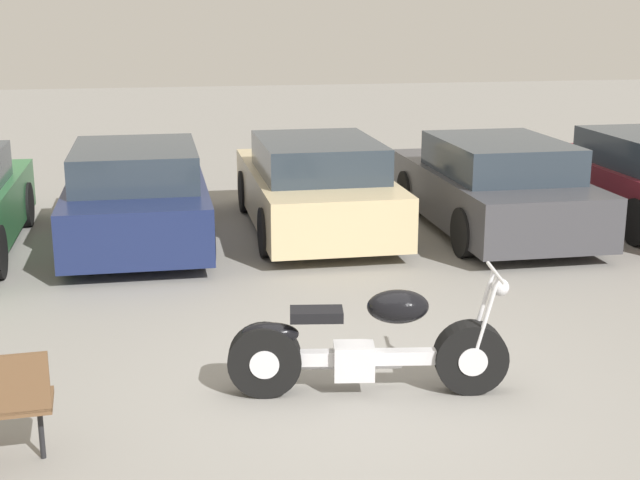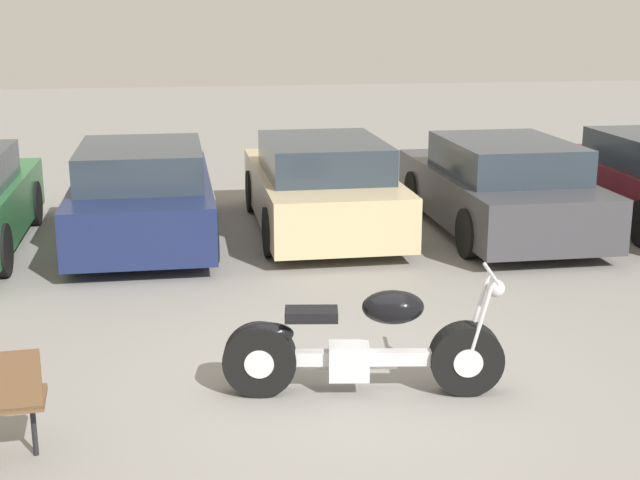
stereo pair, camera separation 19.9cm
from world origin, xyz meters
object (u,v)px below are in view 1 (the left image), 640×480
Objects in this scene: motorcycle at (365,347)px; parked_car_navy at (137,195)px; parked_car_champagne at (315,187)px; parked_car_dark_grey at (493,187)px.

parked_car_navy is at bearing 109.36° from motorcycle.
motorcycle is at bearing -96.05° from parked_car_champagne.
parked_car_dark_grey is at bearing 58.76° from motorcycle.
parked_car_champagne is 1.00× the size of parked_car_dark_grey.
parked_car_dark_grey reaches higher than motorcycle.
parked_car_dark_grey is (3.14, 5.18, 0.24)m from motorcycle.
parked_car_navy and parked_car_dark_grey have the same top height.
motorcycle is at bearing -70.64° from parked_car_navy.
motorcycle is 0.55× the size of parked_car_dark_grey.
parked_car_dark_grey is (2.54, -0.49, 0.00)m from parked_car_champagne.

